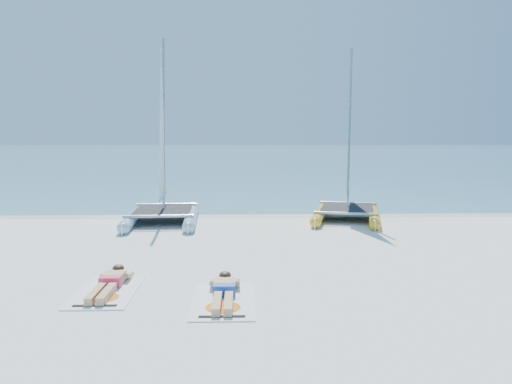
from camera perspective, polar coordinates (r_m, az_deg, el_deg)
ground at (r=11.67m, az=-1.15°, el=-6.87°), size 140.00×140.00×0.00m
sea at (r=74.40m, az=-1.65°, el=4.47°), size 140.00×115.00×0.01m
wet_sand_strip at (r=17.07m, az=-1.34°, el=-2.57°), size 140.00×1.40×0.01m
catamaran_blue at (r=15.80m, az=-10.66°, el=3.14°), size 2.35×4.53×6.03m
catamaran_yellow at (r=16.68m, az=10.53°, el=3.38°), size 2.98×4.66×5.77m
towel_a at (r=9.16m, az=-16.64°, el=-10.86°), size 1.00×1.85×0.02m
sunbather_a at (r=9.31m, az=-16.36°, el=-9.87°), size 0.37×1.73×0.26m
towel_b at (r=8.36m, az=-3.72°, el=-12.29°), size 1.00×1.85×0.02m
sunbather_b at (r=8.51m, az=-3.68°, el=-11.18°), size 0.37×1.73×0.26m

